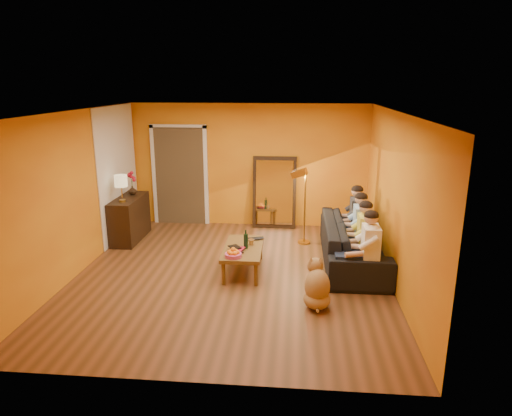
# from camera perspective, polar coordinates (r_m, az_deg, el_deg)

# --- Properties ---
(room_shell) EXTENTS (5.00, 5.50, 2.60)m
(room_shell) POSITION_cam_1_polar(r_m,az_deg,el_deg) (7.42, -2.79, 2.03)
(room_shell) COLOR brown
(room_shell) RESTS_ON ground
(white_accent) EXTENTS (0.02, 1.90, 2.58)m
(white_accent) POSITION_cam_1_polar(r_m,az_deg,el_deg) (9.37, -16.86, 4.24)
(white_accent) COLOR white
(white_accent) RESTS_ON wall_left
(doorway_recess) EXTENTS (1.06, 0.30, 2.10)m
(doorway_recess) POSITION_cam_1_polar(r_m,az_deg,el_deg) (10.12, -9.30, 4.07)
(doorway_recess) COLOR #3F2D19
(doorway_recess) RESTS_ON floor
(door_jamb_left) EXTENTS (0.08, 0.06, 2.20)m
(door_jamb_left) POSITION_cam_1_polar(r_m,az_deg,el_deg) (10.16, -12.59, 3.95)
(door_jamb_left) COLOR white
(door_jamb_left) RESTS_ON wall_back
(door_jamb_right) EXTENTS (0.08, 0.06, 2.20)m
(door_jamb_right) POSITION_cam_1_polar(r_m,az_deg,el_deg) (9.88, -6.26, 3.90)
(door_jamb_right) COLOR white
(door_jamb_right) RESTS_ON wall_back
(door_header) EXTENTS (1.22, 0.06, 0.08)m
(door_header) POSITION_cam_1_polar(r_m,az_deg,el_deg) (9.85, -9.75, 10.03)
(door_header) COLOR white
(door_header) RESTS_ON wall_back
(mirror_frame) EXTENTS (0.92, 0.27, 1.51)m
(mirror_frame) POSITION_cam_1_polar(r_m,az_deg,el_deg) (9.68, 2.32, 1.98)
(mirror_frame) COLOR black
(mirror_frame) RESTS_ON floor
(mirror_glass) EXTENTS (0.78, 0.21, 1.35)m
(mirror_glass) POSITION_cam_1_polar(r_m,az_deg,el_deg) (9.64, 2.31, 1.93)
(mirror_glass) COLOR white
(mirror_glass) RESTS_ON mirror_frame
(sideboard) EXTENTS (0.44, 1.18, 0.85)m
(sideboard) POSITION_cam_1_polar(r_m,az_deg,el_deg) (9.31, -15.49, -1.29)
(sideboard) COLOR black
(sideboard) RESTS_ON floor
(table_lamp) EXTENTS (0.24, 0.24, 0.51)m
(table_lamp) POSITION_cam_1_polar(r_m,az_deg,el_deg) (8.87, -16.47, 2.36)
(table_lamp) COLOR beige
(table_lamp) RESTS_ON sideboard
(sofa) EXTENTS (2.51, 0.98, 0.73)m
(sofa) POSITION_cam_1_polar(r_m,az_deg,el_deg) (8.02, 12.01, -4.23)
(sofa) COLOR black
(sofa) RESTS_ON floor
(coffee_table) EXTENTS (0.64, 1.23, 0.42)m
(coffee_table) POSITION_cam_1_polar(r_m,az_deg,el_deg) (7.56, -1.60, -6.39)
(coffee_table) COLOR brown
(coffee_table) RESTS_ON floor
(floor_lamp) EXTENTS (0.34, 0.30, 1.44)m
(floor_lamp) POSITION_cam_1_polar(r_m,az_deg,el_deg) (8.70, 6.12, 0.06)
(floor_lamp) COLOR gold
(floor_lamp) RESTS_ON floor
(dog) EXTENTS (0.50, 0.65, 0.69)m
(dog) POSITION_cam_1_polar(r_m,az_deg,el_deg) (6.45, 7.69, -9.27)
(dog) COLOR #A27949
(dog) RESTS_ON floor
(person_far_left) EXTENTS (0.70, 0.44, 1.22)m
(person_far_left) POSITION_cam_1_polar(r_m,az_deg,el_deg) (7.02, 14.09, -5.13)
(person_far_left) COLOR white
(person_far_left) RESTS_ON sofa
(person_mid_left) EXTENTS (0.70, 0.44, 1.22)m
(person_mid_left) POSITION_cam_1_polar(r_m,az_deg,el_deg) (7.53, 13.48, -3.66)
(person_mid_left) COLOR gold
(person_mid_left) RESTS_ON sofa
(person_mid_right) EXTENTS (0.70, 0.44, 1.22)m
(person_mid_right) POSITION_cam_1_polar(r_m,az_deg,el_deg) (8.05, 12.95, -2.37)
(person_mid_right) COLOR #95BCE6
(person_mid_right) RESTS_ON sofa
(person_far_right) EXTENTS (0.70, 0.44, 1.22)m
(person_far_right) POSITION_cam_1_polar(r_m,az_deg,el_deg) (8.57, 12.48, -1.24)
(person_far_right) COLOR #2F2F34
(person_far_right) RESTS_ON sofa
(fruit_bowl) EXTENTS (0.26, 0.26, 0.16)m
(fruit_bowl) POSITION_cam_1_polar(r_m,az_deg,el_deg) (7.05, -2.86, -5.53)
(fruit_bowl) COLOR #D34A89
(fruit_bowl) RESTS_ON coffee_table
(wine_bottle) EXTENTS (0.07, 0.07, 0.31)m
(wine_bottle) POSITION_cam_1_polar(r_m,az_deg,el_deg) (7.37, -1.28, -3.92)
(wine_bottle) COLOR black
(wine_bottle) RESTS_ON coffee_table
(tumbler) EXTENTS (0.10, 0.10, 0.09)m
(tumbler) POSITION_cam_1_polar(r_m,az_deg,el_deg) (7.56, -0.61, -4.28)
(tumbler) COLOR #B27F3F
(tumbler) RESTS_ON coffee_table
(laptop) EXTENTS (0.35, 0.29, 0.02)m
(laptop) POSITION_cam_1_polar(r_m,az_deg,el_deg) (7.79, 0.01, -3.96)
(laptop) COLOR black
(laptop) RESTS_ON coffee_table
(book_lower) EXTENTS (0.25, 0.31, 0.03)m
(book_lower) POSITION_cam_1_polar(r_m,az_deg,el_deg) (7.31, -3.21, -5.30)
(book_lower) COLOR black
(book_lower) RESTS_ON coffee_table
(book_mid) EXTENTS (0.26, 0.31, 0.02)m
(book_mid) POSITION_cam_1_polar(r_m,az_deg,el_deg) (7.31, -3.12, -5.11)
(book_mid) COLOR #B2142C
(book_mid) RESTS_ON book_lower
(book_upper) EXTENTS (0.24, 0.26, 0.02)m
(book_upper) POSITION_cam_1_polar(r_m,az_deg,el_deg) (7.29, -3.22, -5.01)
(book_upper) COLOR black
(book_upper) RESTS_ON book_mid
(vase) EXTENTS (0.17, 0.17, 0.18)m
(vase) POSITION_cam_1_polar(r_m,az_deg,el_deg) (9.40, -15.19, 2.14)
(vase) COLOR black
(vase) RESTS_ON sideboard
(flowers) EXTENTS (0.17, 0.17, 0.48)m
(flowers) POSITION_cam_1_polar(r_m,az_deg,el_deg) (9.35, -15.31, 3.76)
(flowers) COLOR #B2142C
(flowers) RESTS_ON vase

